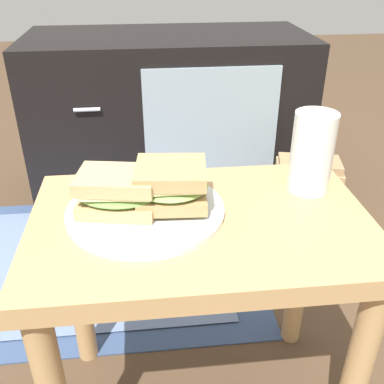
{
  "coord_description": "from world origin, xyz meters",
  "views": [
    {
      "loc": [
        -0.08,
        -0.61,
        0.86
      ],
      "look_at": [
        -0.01,
        0.0,
        0.51
      ],
      "focal_mm": 41.66,
      "sensor_mm": 36.0,
      "label": 1
    }
  ],
  "objects_px": {
    "sandwich_back": "(171,184)",
    "sandwich_front": "(118,192)",
    "plate": "(146,210)",
    "tv_cabinet": "(170,117)",
    "beer_glass": "(312,153)",
    "paper_bag": "(303,207)"
  },
  "relations": [
    {
      "from": "paper_bag",
      "to": "beer_glass",
      "type": "bearing_deg",
      "value": -112.58
    },
    {
      "from": "tv_cabinet",
      "to": "paper_bag",
      "type": "distance_m",
      "value": 0.6
    },
    {
      "from": "plate",
      "to": "paper_bag",
      "type": "relative_size",
      "value": 0.84
    },
    {
      "from": "plate",
      "to": "sandwich_back",
      "type": "relative_size",
      "value": 2.07
    },
    {
      "from": "sandwich_front",
      "to": "sandwich_back",
      "type": "distance_m",
      "value": 0.09
    },
    {
      "from": "plate",
      "to": "sandwich_front",
      "type": "xyz_separation_m",
      "value": [
        -0.04,
        -0.0,
        0.04
      ]
    },
    {
      "from": "tv_cabinet",
      "to": "beer_glass",
      "type": "xyz_separation_m",
      "value": [
        0.2,
        -0.87,
        0.24
      ]
    },
    {
      "from": "plate",
      "to": "sandwich_back",
      "type": "distance_m",
      "value": 0.06
    },
    {
      "from": "beer_glass",
      "to": "sandwich_front",
      "type": "bearing_deg",
      "value": -171.33
    },
    {
      "from": "sandwich_front",
      "to": "beer_glass",
      "type": "bearing_deg",
      "value": 8.67
    },
    {
      "from": "tv_cabinet",
      "to": "sandwich_back",
      "type": "relative_size",
      "value": 7.57
    },
    {
      "from": "sandwich_front",
      "to": "paper_bag",
      "type": "bearing_deg",
      "value": 42.43
    },
    {
      "from": "sandwich_back",
      "to": "paper_bag",
      "type": "relative_size",
      "value": 0.41
    },
    {
      "from": "sandwich_front",
      "to": "beer_glass",
      "type": "distance_m",
      "value": 0.34
    },
    {
      "from": "plate",
      "to": "beer_glass",
      "type": "distance_m",
      "value": 0.31
    },
    {
      "from": "sandwich_back",
      "to": "paper_bag",
      "type": "xyz_separation_m",
      "value": [
        0.42,
        0.46,
        -0.36
      ]
    },
    {
      "from": "tv_cabinet",
      "to": "plate",
      "type": "bearing_deg",
      "value": -96.05
    },
    {
      "from": "sandwich_back",
      "to": "beer_glass",
      "type": "xyz_separation_m",
      "value": [
        0.25,
        0.05,
        0.02
      ]
    },
    {
      "from": "sandwich_back",
      "to": "sandwich_front",
      "type": "bearing_deg",
      "value": -178.94
    },
    {
      "from": "sandwich_back",
      "to": "paper_bag",
      "type": "height_order",
      "value": "sandwich_back"
    },
    {
      "from": "plate",
      "to": "paper_bag",
      "type": "bearing_deg",
      "value": 44.92
    },
    {
      "from": "tv_cabinet",
      "to": "sandwich_back",
      "type": "distance_m",
      "value": 0.95
    }
  ]
}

